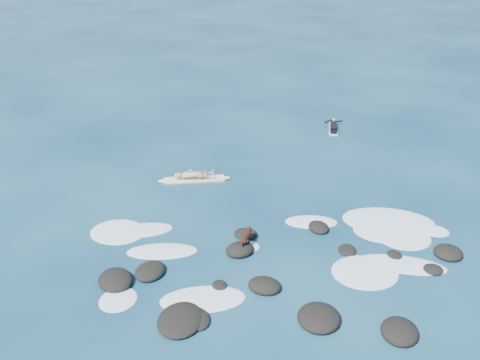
{
  "coord_description": "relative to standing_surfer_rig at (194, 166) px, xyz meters",
  "views": [
    {
      "loc": [
        -2.56,
        -16.94,
        11.07
      ],
      "look_at": [
        -1.47,
        4.0,
        0.9
      ],
      "focal_mm": 40.0,
      "sensor_mm": 36.0,
      "label": 1
    }
  ],
  "objects": [
    {
      "name": "ground",
      "position": [
        3.54,
        -5.93,
        -0.77
      ],
      "size": [
        160.0,
        160.0,
        0.0
      ],
      "primitive_type": "plane",
      "color": "#0A2642",
      "rests_on": "ground"
    },
    {
      "name": "reef_rocks",
      "position": [
        2.59,
        -8.46,
        -0.67
      ],
      "size": [
        13.32,
        7.46,
        0.49
      ],
      "color": "black",
      "rests_on": "ground"
    },
    {
      "name": "paddling_surfer_rig",
      "position": [
        8.04,
        6.52,
        -0.63
      ],
      "size": [
        1.19,
        2.46,
        0.43
      ],
      "rotation": [
        0.0,
        0.0,
        1.36
      ],
      "color": "silver",
      "rests_on": "ground"
    },
    {
      "name": "breaking_foam",
      "position": [
        4.23,
        -5.85,
        -0.76
      ],
      "size": [
        14.59,
        6.95,
        0.12
      ],
      "color": "white",
      "rests_on": "ground"
    },
    {
      "name": "standing_surfer_rig",
      "position": [
        0.0,
        0.0,
        0.0
      ],
      "size": [
        3.44,
        0.76,
        1.96
      ],
      "rotation": [
        0.0,
        0.0,
        0.06
      ],
      "color": "#FDF0CA",
      "rests_on": "ground"
    },
    {
      "name": "dog",
      "position": [
        2.08,
        -5.93,
        -0.28
      ],
      "size": [
        0.56,
        1.12,
        0.74
      ],
      "rotation": [
        0.0,
        0.0,
        1.21
      ],
      "color": "black",
      "rests_on": "ground"
    }
  ]
}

